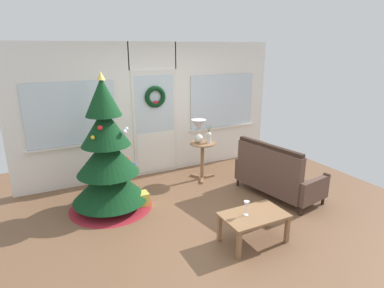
% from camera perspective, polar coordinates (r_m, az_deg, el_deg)
% --- Properties ---
extents(ground_plane, '(6.76, 6.76, 0.00)m').
position_cam_1_polar(ground_plane, '(5.00, 2.40, -12.79)').
color(ground_plane, brown).
extents(back_wall_with_door, '(5.20, 0.19, 2.55)m').
position_cam_1_polar(back_wall_with_door, '(6.35, -6.69, 5.98)').
color(back_wall_with_door, white).
rests_on(back_wall_with_door, ground).
extents(christmas_tree, '(1.30, 1.30, 2.13)m').
position_cam_1_polar(christmas_tree, '(5.13, -14.62, -3.08)').
color(christmas_tree, '#4C331E').
rests_on(christmas_tree, ground).
extents(settee_sofa, '(0.93, 1.56, 0.96)m').
position_cam_1_polar(settee_sofa, '(5.65, 14.40, -5.44)').
color(settee_sofa, black).
rests_on(settee_sofa, ground).
extents(side_table, '(0.50, 0.48, 0.73)m').
position_cam_1_polar(side_table, '(6.15, 1.84, -1.67)').
color(side_table, '#8E6642').
rests_on(side_table, ground).
extents(table_lamp, '(0.28, 0.28, 0.44)m').
position_cam_1_polar(table_lamp, '(6.02, 1.20, 2.85)').
color(table_lamp, silver).
rests_on(table_lamp, side_table).
extents(flower_vase, '(0.11, 0.10, 0.35)m').
position_cam_1_polar(flower_vase, '(6.05, 2.97, 1.27)').
color(flower_vase, beige).
rests_on(flower_vase, side_table).
extents(coffee_table, '(0.84, 0.52, 0.40)m').
position_cam_1_polar(coffee_table, '(4.37, 10.82, -12.70)').
color(coffee_table, '#8E6642').
rests_on(coffee_table, ground).
extents(wine_glass, '(0.08, 0.08, 0.20)m').
position_cam_1_polar(wine_glass, '(4.23, 9.57, -10.56)').
color(wine_glass, silver).
rests_on(wine_glass, coffee_table).
extents(gift_box, '(0.23, 0.20, 0.23)m').
position_cam_1_polar(gift_box, '(5.33, -8.91, -9.61)').
color(gift_box, '#D8C64C').
rests_on(gift_box, ground).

